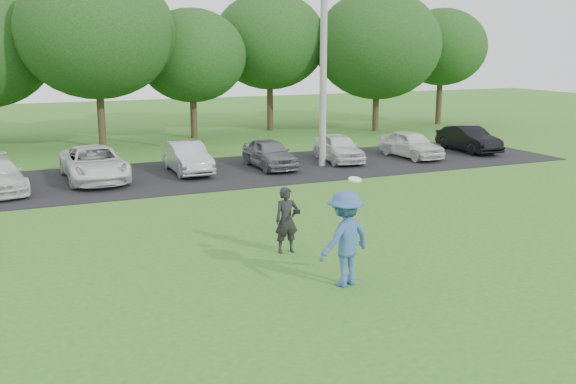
# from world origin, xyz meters

# --- Properties ---
(ground) EXTENTS (100.00, 100.00, 0.00)m
(ground) POSITION_xyz_m (0.00, 0.00, 0.00)
(ground) COLOR #2C7120
(ground) RESTS_ON ground
(parking_lot) EXTENTS (32.00, 6.50, 0.03)m
(parking_lot) POSITION_xyz_m (0.00, 13.00, 0.01)
(parking_lot) COLOR black
(parking_lot) RESTS_ON ground
(utility_pole) EXTENTS (0.28, 0.28, 10.14)m
(utility_pole) POSITION_xyz_m (5.51, 12.59, 5.07)
(utility_pole) COLOR gray
(utility_pole) RESTS_ON ground
(frisbee_player) EXTENTS (1.44, 1.09, 2.23)m
(frisbee_player) POSITION_xyz_m (-0.11, 0.36, 0.99)
(frisbee_player) COLOR #355997
(frisbee_player) RESTS_ON ground
(camera_bystander) EXTENTS (0.60, 0.44, 1.59)m
(camera_bystander) POSITION_xyz_m (-0.34, 2.80, 0.79)
(camera_bystander) COLOR black
(camera_bystander) RESTS_ON ground
(parked_cars) EXTENTS (28.39, 4.87, 1.25)m
(parked_cars) POSITION_xyz_m (-1.14, 13.04, 0.62)
(parked_cars) COLOR silver
(parked_cars) RESTS_ON parking_lot
(tree_row) EXTENTS (42.39, 9.85, 8.64)m
(tree_row) POSITION_xyz_m (1.51, 22.76, 4.91)
(tree_row) COLOR #38281C
(tree_row) RESTS_ON ground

